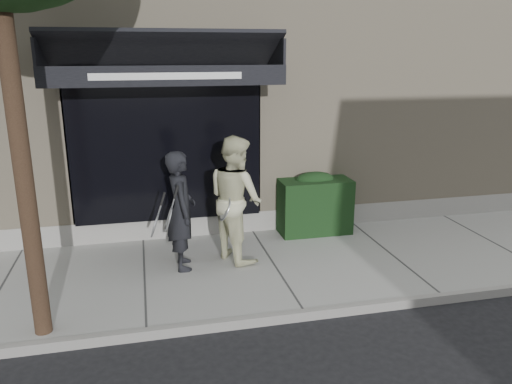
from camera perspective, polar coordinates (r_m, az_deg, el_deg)
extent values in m
plane|color=black|center=(8.03, 2.00, -8.93)|extent=(80.00, 80.00, 0.00)
cube|color=#9FA09A|center=(8.01, 2.01, -8.54)|extent=(20.00, 3.00, 0.12)
cube|color=gray|center=(6.68, 5.54, -13.79)|extent=(20.00, 0.10, 0.14)
cube|color=#C0AF92|center=(12.20, -4.10, 12.93)|extent=(14.00, 7.00, 5.50)
cube|color=gray|center=(9.47, -0.64, -3.35)|extent=(14.02, 0.42, 0.50)
cube|color=black|center=(8.74, -10.15, 5.28)|extent=(3.20, 0.30, 2.60)
cube|color=gray|center=(8.95, -20.51, 4.78)|extent=(0.08, 0.40, 2.60)
cube|color=gray|center=(9.10, -0.06, 5.95)|extent=(0.08, 0.40, 2.60)
cube|color=gray|center=(8.75, -10.65, 14.11)|extent=(3.36, 0.40, 0.12)
cube|color=black|center=(8.05, -10.49, 15.85)|extent=(3.60, 1.03, 0.55)
cube|color=black|center=(7.56, -10.14, 12.91)|extent=(3.60, 0.05, 0.30)
cube|color=white|center=(7.53, -10.13, 12.90)|extent=(2.20, 0.01, 0.10)
cube|color=black|center=(8.15, -23.45, 14.28)|extent=(0.04, 1.00, 0.45)
cube|color=black|center=(8.33, 2.32, 15.53)|extent=(0.04, 1.00, 0.45)
cube|color=black|center=(9.24, 6.64, -1.55)|extent=(1.30, 0.70, 1.00)
ellipsoid|color=black|center=(9.10, 6.74, 1.45)|extent=(0.71, 0.38, 0.27)
cylinder|color=black|center=(5.96, -25.42, 4.99)|extent=(0.20, 0.20, 4.80)
imported|color=black|center=(7.62, -8.55, -2.12)|extent=(0.45, 0.67, 1.83)
torus|color=silver|center=(7.38, -9.94, -3.06)|extent=(0.13, 0.31, 0.30)
cylinder|color=silver|center=(7.38, -9.94, -3.06)|extent=(0.10, 0.27, 0.26)
cylinder|color=silver|center=(7.38, -9.94, -3.06)|extent=(0.18, 0.03, 0.07)
cylinder|color=black|center=(7.38, -9.94, -3.06)|extent=(0.20, 0.04, 0.09)
torus|color=silver|center=(7.37, -11.48, -3.76)|extent=(0.17, 0.32, 0.30)
cylinder|color=silver|center=(7.37, -11.48, -3.76)|extent=(0.14, 0.28, 0.26)
cylinder|color=silver|center=(7.37, -11.48, -3.76)|extent=(0.18, 0.05, 0.08)
cylinder|color=black|center=(7.37, -11.48, -3.76)|extent=(0.20, 0.07, 0.09)
imported|color=beige|center=(7.87, -2.34, -0.73)|extent=(1.09, 1.20, 2.00)
torus|color=silver|center=(7.62, -3.54, -2.02)|extent=(0.17, 0.31, 0.29)
cylinder|color=silver|center=(7.62, -3.54, -2.02)|extent=(0.13, 0.28, 0.25)
cylinder|color=silver|center=(7.62, -3.54, -2.02)|extent=(0.17, 0.03, 0.09)
cylinder|color=black|center=(7.62, -3.54, -2.02)|extent=(0.20, 0.05, 0.11)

